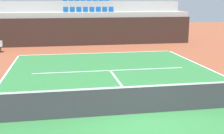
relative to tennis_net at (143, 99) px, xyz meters
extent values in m
plane|color=brown|center=(0.00, 0.00, -0.51)|extent=(80.00, 80.00, 0.00)
cube|color=#2D7238|center=(0.00, 0.00, -0.50)|extent=(11.00, 24.00, 0.01)
cube|color=white|center=(0.00, 11.95, -0.50)|extent=(11.00, 0.10, 0.00)
cube|color=white|center=(0.00, 6.40, -0.50)|extent=(8.26, 0.10, 0.00)
cube|color=white|center=(0.00, 3.20, -0.50)|extent=(0.10, 6.40, 0.00)
cube|color=black|center=(0.00, 15.98, 0.65)|extent=(17.43, 0.30, 2.31)
cube|color=#9E9E99|center=(0.00, 17.33, 0.86)|extent=(17.43, 2.40, 2.73)
cube|color=#9E9E99|center=(0.00, 19.73, 1.32)|extent=(17.43, 2.40, 3.66)
cube|color=#145193|center=(-2.00, 17.33, 2.24)|extent=(0.44, 0.44, 0.04)
cube|color=#145193|center=(-2.00, 17.53, 2.46)|extent=(0.44, 0.04, 0.40)
cube|color=#145193|center=(-1.43, 17.33, 2.24)|extent=(0.44, 0.44, 0.04)
cube|color=#145193|center=(-1.43, 17.53, 2.46)|extent=(0.44, 0.04, 0.40)
cube|color=#145193|center=(-0.86, 17.33, 2.24)|extent=(0.44, 0.44, 0.04)
cube|color=#145193|center=(-0.86, 17.53, 2.46)|extent=(0.44, 0.04, 0.40)
cube|color=#145193|center=(-0.29, 17.33, 2.24)|extent=(0.44, 0.44, 0.04)
cube|color=#145193|center=(-0.29, 17.53, 2.46)|extent=(0.44, 0.04, 0.40)
cube|color=#145193|center=(0.29, 17.33, 2.24)|extent=(0.44, 0.44, 0.04)
cube|color=#145193|center=(0.29, 17.53, 2.46)|extent=(0.44, 0.04, 0.40)
cube|color=#145193|center=(0.86, 17.33, 2.24)|extent=(0.44, 0.44, 0.04)
cube|color=#145193|center=(0.86, 17.53, 2.46)|extent=(0.44, 0.04, 0.40)
cube|color=#145193|center=(1.43, 17.33, 2.24)|extent=(0.44, 0.44, 0.04)
cube|color=#145193|center=(1.43, 17.53, 2.46)|extent=(0.44, 0.04, 0.40)
cube|color=#145193|center=(2.00, 17.33, 2.24)|extent=(0.44, 0.44, 0.04)
cube|color=#145193|center=(2.00, 17.53, 2.46)|extent=(0.44, 0.04, 0.40)
cube|color=#145193|center=(-2.00, 19.73, 3.17)|extent=(0.44, 0.44, 0.04)
cube|color=#145193|center=(-1.43, 19.73, 3.17)|extent=(0.44, 0.44, 0.04)
cube|color=#145193|center=(-0.86, 19.73, 3.17)|extent=(0.44, 0.44, 0.04)
cube|color=#145193|center=(-0.29, 19.73, 3.17)|extent=(0.44, 0.44, 0.04)
cube|color=#145193|center=(0.29, 19.73, 3.17)|extent=(0.44, 0.44, 0.04)
cube|color=#145193|center=(0.86, 19.73, 3.17)|extent=(0.44, 0.44, 0.04)
cube|color=#145193|center=(1.43, 19.73, 3.17)|extent=(0.44, 0.44, 0.04)
cube|color=#145193|center=(2.00, 19.73, 3.17)|extent=(0.44, 0.44, 0.04)
cube|color=#333338|center=(0.00, 0.00, -0.04)|extent=(10.90, 0.02, 0.92)
cube|color=white|center=(0.00, 0.00, 0.45)|extent=(10.90, 0.04, 0.05)
cube|color=#2D2D33|center=(-6.92, 13.41, -0.30)|extent=(0.06, 0.06, 0.42)
cube|color=#2D2D33|center=(-6.92, 13.69, -0.30)|extent=(0.06, 0.06, 0.42)
camera|label=1|loc=(-2.68, -9.19, 3.23)|focal=48.08mm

